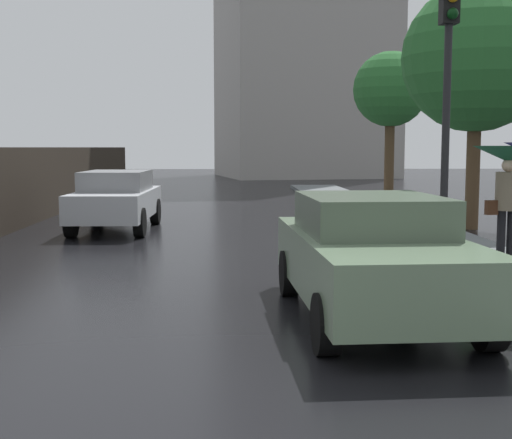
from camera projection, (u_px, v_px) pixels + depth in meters
The scene contains 6 objects.
car_green_near_kerb at pixel (373, 255), 8.06m from camera, with size 1.98×4.21×1.44m.
car_silver_mid_road at pixel (116, 199), 16.68m from camera, with size 1.83×4.16×1.44m.
pedestrian_with_umbrella_near at pixel (508, 167), 11.38m from camera, with size 1.17×1.17×1.89m.
traffic_light at pixel (448, 66), 10.53m from camera, with size 0.26×0.39×4.49m.
street_tree_mid at pixel (391, 90), 24.19m from camera, with size 2.63×2.63×5.36m.
street_tree_far at pixel (477, 58), 16.55m from camera, with size 3.57×3.57×5.95m.
Camera 1 is at (0.92, -4.34, 2.01)m, focal length 48.33 mm.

